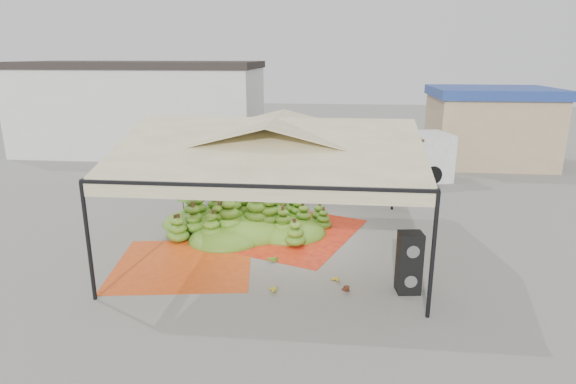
# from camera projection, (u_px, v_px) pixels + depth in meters

# --- Properties ---
(ground) EXTENTS (90.00, 90.00, 0.00)m
(ground) POSITION_uv_depth(u_px,v_px,m) (277.00, 244.00, 15.26)
(ground) COLOR slate
(ground) RESTS_ON ground
(canopy_tent) EXTENTS (8.10, 8.10, 4.00)m
(canopy_tent) POSITION_uv_depth(u_px,v_px,m) (276.00, 141.00, 14.35)
(canopy_tent) COLOR black
(canopy_tent) RESTS_ON ground
(building_white) EXTENTS (14.30, 6.30, 5.40)m
(building_white) POSITION_uv_depth(u_px,v_px,m) (141.00, 108.00, 28.90)
(building_white) COLOR silver
(building_white) RESTS_ON ground
(building_tan) EXTENTS (6.30, 5.30, 4.10)m
(building_tan) POSITION_uv_depth(u_px,v_px,m) (489.00, 125.00, 26.11)
(building_tan) COLOR tan
(building_tan) RESTS_ON ground
(tarp_left) EXTENTS (4.33, 4.18, 0.01)m
(tarp_left) POSITION_uv_depth(u_px,v_px,m) (184.00, 264.00, 13.81)
(tarp_left) COLOR #DA4E14
(tarp_left) RESTS_ON ground
(tarp_right) EXTENTS (5.82, 5.95, 0.01)m
(tarp_right) POSITION_uv_depth(u_px,v_px,m) (283.00, 231.00, 16.34)
(tarp_right) COLOR #E44015
(tarp_right) RESTS_ON ground
(banana_heap) EXTENTS (6.50, 5.53, 1.30)m
(banana_heap) POSITION_uv_depth(u_px,v_px,m) (245.00, 211.00, 16.39)
(banana_heap) COLOR #356E17
(banana_heap) RESTS_ON ground
(hand_yellow_a) EXTENTS (0.53, 0.49, 0.19)m
(hand_yellow_a) POSITION_uv_depth(u_px,v_px,m) (270.00, 289.00, 12.13)
(hand_yellow_a) COLOR gold
(hand_yellow_a) RESTS_ON ground
(hand_yellow_b) EXTENTS (0.51, 0.50, 0.18)m
(hand_yellow_b) POSITION_uv_depth(u_px,v_px,m) (334.00, 279.00, 12.68)
(hand_yellow_b) COLOR #B49824
(hand_yellow_b) RESTS_ON ground
(hand_red_a) EXTENTS (0.53, 0.46, 0.22)m
(hand_red_a) POSITION_uv_depth(u_px,v_px,m) (342.00, 287.00, 12.23)
(hand_red_a) COLOR #522312
(hand_red_a) RESTS_ON ground
(hand_red_b) EXTENTS (0.44, 0.36, 0.19)m
(hand_red_b) POSITION_uv_depth(u_px,v_px,m) (396.00, 276.00, 12.87)
(hand_red_b) COLOR #511912
(hand_red_b) RESTS_ON ground
(hand_green) EXTENTS (0.62, 0.61, 0.22)m
(hand_green) POSITION_uv_depth(u_px,v_px,m) (271.00, 257.00, 14.02)
(hand_green) COLOR #3C7418
(hand_green) RESTS_ON ground
(hanging_bunches) EXTENTS (3.24, 0.24, 0.20)m
(hanging_bunches) POSITION_uv_depth(u_px,v_px,m) (251.00, 166.00, 14.15)
(hanging_bunches) COLOR #57841B
(hanging_bunches) RESTS_ON ground
(speaker_stack) EXTENTS (0.63, 0.57, 1.59)m
(speaker_stack) POSITION_uv_depth(u_px,v_px,m) (409.00, 263.00, 12.00)
(speaker_stack) COLOR black
(speaker_stack) RESTS_ON ground
(banana_leaves) EXTENTS (0.96, 1.36, 3.70)m
(banana_leaves) POSITION_uv_depth(u_px,v_px,m) (189.00, 214.00, 18.17)
(banana_leaves) COLOR #34711E
(banana_leaves) RESTS_ON ground
(vendor) EXTENTS (0.71, 0.51, 1.82)m
(vendor) POSITION_uv_depth(u_px,v_px,m) (299.00, 186.00, 18.55)
(vendor) COLOR gray
(vendor) RESTS_ON ground
(truck_left) EXTENTS (6.50, 4.28, 2.12)m
(truck_left) POSITION_uv_depth(u_px,v_px,m) (293.00, 151.00, 23.23)
(truck_left) COLOR #50311A
(truck_left) RESTS_ON ground
(truck_right) EXTENTS (6.82, 3.78, 2.22)m
(truck_right) POSITION_uv_depth(u_px,v_px,m) (386.00, 152.00, 22.59)
(truck_right) COLOR #483218
(truck_right) RESTS_ON ground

